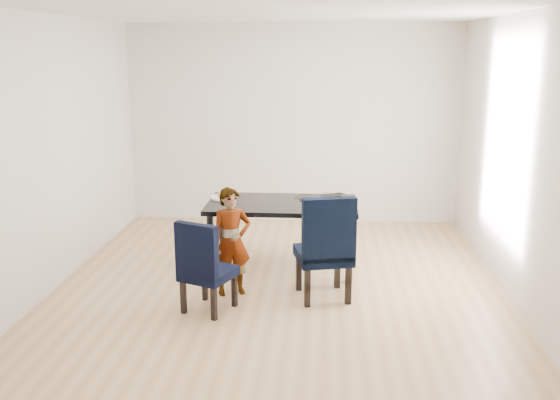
# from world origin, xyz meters

# --- Properties ---
(floor) EXTENTS (4.50, 5.00, 0.01)m
(floor) POSITION_xyz_m (0.00, 0.00, -0.01)
(floor) COLOR tan
(floor) RESTS_ON ground
(ceiling) EXTENTS (4.50, 5.00, 0.01)m
(ceiling) POSITION_xyz_m (0.00, 0.00, 2.71)
(ceiling) COLOR white
(ceiling) RESTS_ON wall_back
(wall_back) EXTENTS (4.50, 0.01, 2.70)m
(wall_back) POSITION_xyz_m (0.00, 2.50, 1.35)
(wall_back) COLOR silver
(wall_back) RESTS_ON ground
(wall_front) EXTENTS (4.50, 0.01, 2.70)m
(wall_front) POSITION_xyz_m (0.00, -2.50, 1.35)
(wall_front) COLOR white
(wall_front) RESTS_ON ground
(wall_left) EXTENTS (0.01, 5.00, 2.70)m
(wall_left) POSITION_xyz_m (-2.25, 0.00, 1.35)
(wall_left) COLOR silver
(wall_left) RESTS_ON ground
(wall_right) EXTENTS (0.01, 5.00, 2.70)m
(wall_right) POSITION_xyz_m (2.25, 0.00, 1.35)
(wall_right) COLOR silver
(wall_right) RESTS_ON ground
(dining_table) EXTENTS (1.60, 0.90, 0.75)m
(dining_table) POSITION_xyz_m (0.00, 0.50, 0.38)
(dining_table) COLOR black
(dining_table) RESTS_ON floor
(chair_left) EXTENTS (0.56, 0.57, 0.87)m
(chair_left) POSITION_xyz_m (-0.59, -0.67, 0.44)
(chair_left) COLOR black
(chair_left) RESTS_ON floor
(chair_right) EXTENTS (0.61, 0.62, 1.04)m
(chair_right) POSITION_xyz_m (0.45, -0.28, 0.52)
(chair_right) COLOR black
(chair_right) RESTS_ON floor
(child) EXTENTS (0.46, 0.38, 1.07)m
(child) POSITION_xyz_m (-0.44, -0.25, 0.53)
(child) COLOR orange
(child) RESTS_ON floor
(plate) EXTENTS (0.35, 0.35, 0.02)m
(plate) POSITION_xyz_m (-0.66, 0.65, 0.76)
(plate) COLOR silver
(plate) RESTS_ON dining_table
(sandwich) EXTENTS (0.15, 0.10, 0.05)m
(sandwich) POSITION_xyz_m (-0.67, 0.65, 0.79)
(sandwich) COLOR #B38D40
(sandwich) RESTS_ON plate
(laptop) EXTENTS (0.34, 0.32, 0.02)m
(laptop) POSITION_xyz_m (0.52, 0.85, 0.76)
(laptop) COLOR black
(laptop) RESTS_ON dining_table
(cable_tangle) EXTENTS (0.18, 0.18, 0.01)m
(cable_tangle) POSITION_xyz_m (0.26, 0.61, 0.75)
(cable_tangle) COLOR black
(cable_tangle) RESTS_ON dining_table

